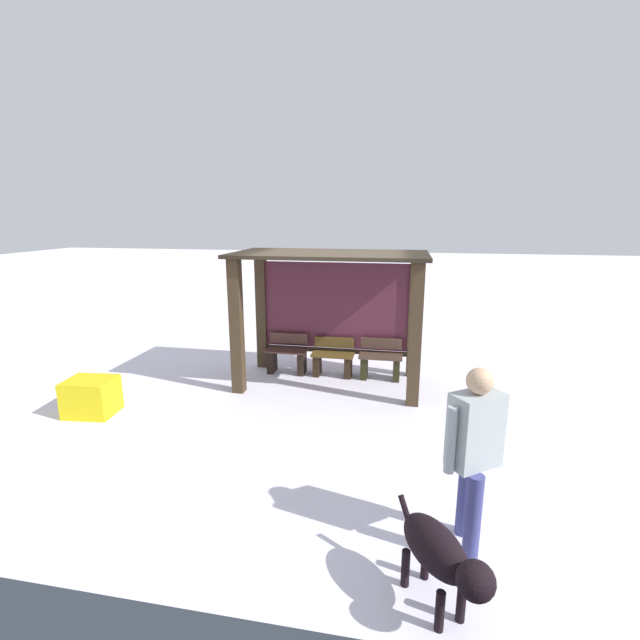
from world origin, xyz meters
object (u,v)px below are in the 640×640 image
(bench_center_inside, at_px, (333,360))
(person_walking, at_px, (474,446))
(bench_right_inside, at_px, (380,362))
(grit_bin, at_px, (91,397))
(dog, at_px, (441,554))
(bus_shelter, at_px, (332,295))
(bench_left_inside, at_px, (287,357))

(bench_center_inside, xyz_separation_m, person_walking, (1.91, -4.21, 0.72))
(bench_right_inside, height_order, grit_bin, bench_right_inside)
(person_walking, bearing_deg, bench_right_inside, 103.56)
(dog, relative_size, grit_bin, 1.32)
(bus_shelter, xyz_separation_m, person_walking, (1.91, -4.04, -0.56))
(person_walking, distance_m, dog, 0.96)
(bench_center_inside, relative_size, dog, 0.86)
(bench_left_inside, xyz_separation_m, grit_bin, (-2.47, -2.35, -0.04))
(bus_shelter, xyz_separation_m, grit_bin, (-3.37, -2.18, -1.30))
(bench_left_inside, relative_size, grit_bin, 1.14)
(bus_shelter, distance_m, bench_right_inside, 1.56)
(bus_shelter, relative_size, grit_bin, 4.73)
(bus_shelter, height_order, bench_center_inside, bus_shelter)
(bus_shelter, relative_size, bench_right_inside, 4.16)
(bench_center_inside, distance_m, grit_bin, 4.11)
(grit_bin, bearing_deg, bench_center_inside, 34.87)
(person_walking, bearing_deg, grit_bin, 160.58)
(bench_center_inside, xyz_separation_m, dog, (1.61, -4.96, 0.20))
(bench_center_inside, height_order, dog, same)
(bench_left_inside, bearing_deg, bench_center_inside, 0.03)
(bench_left_inside, relative_size, dog, 0.86)
(bus_shelter, xyz_separation_m, bench_center_inside, (0.00, 0.17, -1.28))
(bench_right_inside, relative_size, grit_bin, 1.14)
(person_walking, bearing_deg, bus_shelter, 115.32)
(bench_right_inside, distance_m, grit_bin, 4.87)
(person_walking, height_order, grit_bin, person_walking)
(bench_center_inside, xyz_separation_m, bench_right_inside, (0.90, -0.00, 0.02))
(bench_right_inside, relative_size, person_walking, 0.46)
(bus_shelter, distance_m, grit_bin, 4.22)
(bench_right_inside, distance_m, dog, 5.01)
(bench_right_inside, bearing_deg, bench_center_inside, 179.89)
(grit_bin, bearing_deg, person_walking, -19.42)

